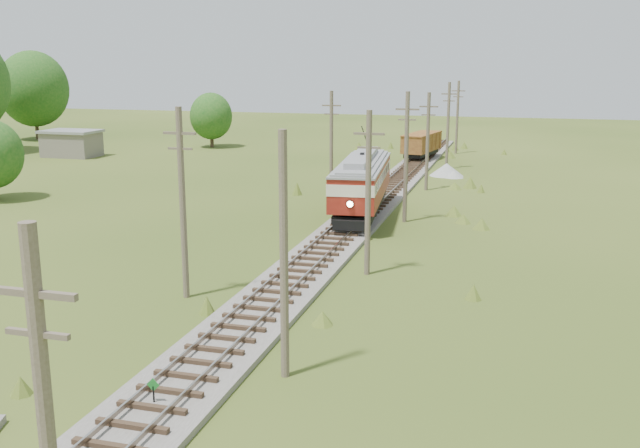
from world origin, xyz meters
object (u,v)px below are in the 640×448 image
(switch_marker, at_px, (153,391))
(streetcar, at_px, (362,180))
(gondola, at_px, (422,144))
(gravel_pile, at_px, (448,170))

(switch_marker, relative_size, streetcar, 0.08)
(switch_marker, xyz_separation_m, gondola, (0.20, 61.10, 1.30))
(streetcar, relative_size, gondola, 1.68)
(streetcar, distance_m, gondola, 31.10)
(switch_marker, bearing_deg, streetcar, 89.62)
(streetcar, bearing_deg, gondola, 83.97)
(switch_marker, bearing_deg, gondola, 89.81)
(gondola, bearing_deg, gravel_pile, -58.87)
(streetcar, height_order, gravel_pile, streetcar)
(gondola, height_order, gravel_pile, gondola)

